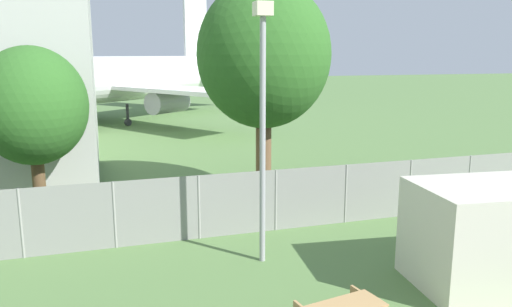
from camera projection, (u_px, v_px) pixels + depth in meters
The scene contains 6 objects.
perimeter_fence at pixel (276, 200), 16.31m from camera, with size 56.07×0.07×2.05m.
airplane at pixel (97, 81), 40.38m from camera, with size 30.45×26.58×11.26m.
portable_cabin at pixel (506, 234), 12.50m from camera, with size 4.88×3.08×2.58m.
tree_left_of_cabin at pixel (264, 56), 19.30m from camera, with size 5.20×5.20×8.56m.
tree_behind_benches at pixel (32, 107), 16.39m from camera, with size 3.56×3.56×6.01m.
light_mast at pixel (263, 106), 13.22m from camera, with size 0.44×0.44×7.04m.
Camera 1 is at (-5.34, -4.52, 5.71)m, focal length 35.00 mm.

